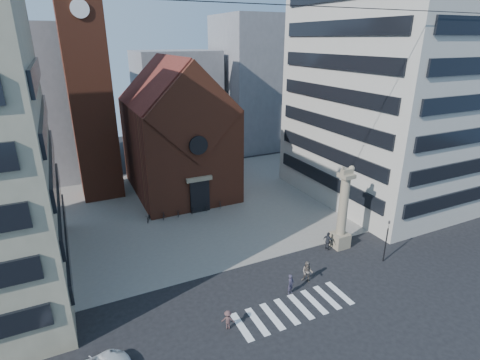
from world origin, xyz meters
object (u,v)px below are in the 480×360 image
Objects in this scene: pedestrian_2 at (328,241)px; scooter_0 at (149,218)px; traffic_light at (386,240)px; pedestrian_0 at (291,284)px; lion_column at (342,216)px; pedestrian_1 at (307,272)px.

pedestrian_2 reaches higher than scooter_0.
pedestrian_2 is at bearing 131.19° from traffic_light.
traffic_light is 10.74m from pedestrian_0.
lion_column is 4.83× the size of pedestrian_0.
pedestrian_2 is 20.36m from scooter_0.
scooter_0 is at bearing 139.44° from lion_column.
pedestrian_0 is (-8.66, -4.24, -2.56)m from lion_column.
lion_column is at bearing -19.57° from scooter_0.
pedestrian_2 is at bearing 180.00° from lion_column.
scooter_0 is (-16.31, 13.96, -2.98)m from lion_column.
lion_column is 7.75m from pedestrian_1.
traffic_light is at bearing -23.47° from scooter_0.
pedestrian_1 is at bearing 111.30° from pedestrian_2.
traffic_light is at bearing 47.67° from pedestrian_1.
pedestrian_1 is at bearing -39.58° from scooter_0.
traffic_light is at bearing -152.71° from pedestrian_2.
pedestrian_0 is 19.75m from scooter_0.
pedestrian_0 is at bearing -153.90° from lion_column.
traffic_light reaches higher than pedestrian_1.
pedestrian_1 is (2.19, 0.75, 0.09)m from pedestrian_0.
traffic_light is 25.71m from scooter_0.
pedestrian_0 is (-10.65, -0.24, -1.39)m from traffic_light.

